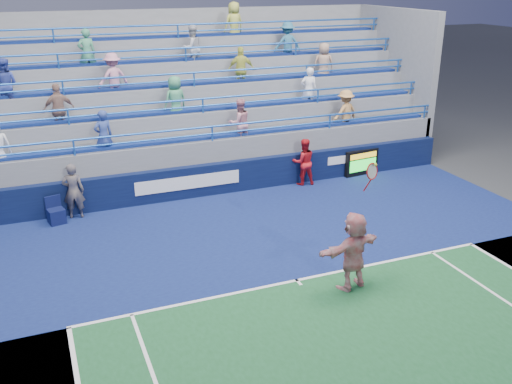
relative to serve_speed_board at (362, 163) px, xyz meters
name	(u,v)px	position (x,y,z in m)	size (l,w,h in m)	color
ground	(297,281)	(-5.74, -6.31, -0.50)	(120.00, 120.00, 0.00)	#333538
sponsor_wall	(215,179)	(-5.73, 0.19, 0.05)	(18.00, 0.32, 1.10)	#091033
bleacher_stand	(185,125)	(-5.74, 3.96, 1.05)	(18.00, 5.60, 6.13)	slate
serve_speed_board	(362,163)	(0.00, 0.00, 0.00)	(1.43, 0.32, 0.99)	black
judge_chair	(56,215)	(-11.03, -0.39, -0.23)	(0.57, 0.57, 0.84)	#0D133F
tennis_player	(354,251)	(-4.63, -7.06, 0.49)	(1.90, 0.99, 3.15)	white
line_judge	(73,191)	(-10.44, -0.16, 0.39)	(0.65, 0.43, 1.78)	#151D3B
ball_girl	(304,162)	(-2.50, -0.09, 0.36)	(0.83, 0.65, 1.70)	red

